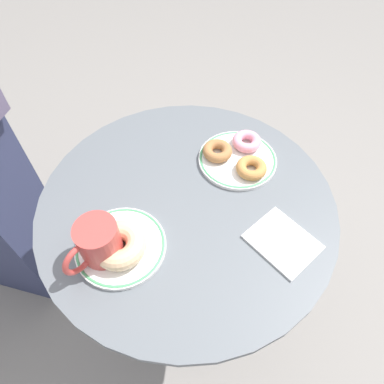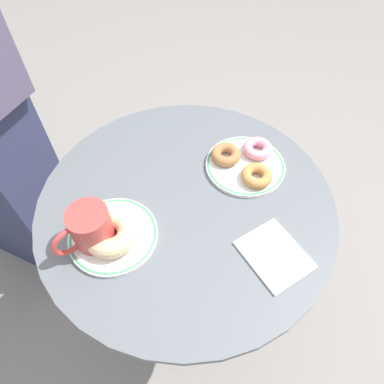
{
  "view_description": "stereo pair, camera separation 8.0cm",
  "coord_description": "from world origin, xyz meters",
  "px_view_note": "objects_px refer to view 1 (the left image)",
  "views": [
    {
      "loc": [
        -0.38,
        -0.28,
        1.4
      ],
      "look_at": [
        0.02,
        -0.0,
        0.77
      ],
      "focal_mm": 32.23,
      "sensor_mm": 36.0,
      "label": 1
    },
    {
      "loc": [
        -0.32,
        -0.35,
        1.4
      ],
      "look_at": [
        0.02,
        -0.0,
        0.77
      ],
      "focal_mm": 32.23,
      "sensor_mm": 36.0,
      "label": 2
    }
  ],
  "objects_px": {
    "coffee_mug": "(98,243)",
    "plate_right": "(237,159)",
    "cafe_table": "(188,250)",
    "plate_left": "(121,246)",
    "donut_old_fashioned": "(251,168)",
    "donut_pink_frosted": "(247,141)",
    "donut_glazed": "(119,245)",
    "paper_napkin": "(283,242)",
    "donut_cinnamon": "(217,151)"
  },
  "relations": [
    {
      "from": "coffee_mug",
      "to": "plate_right",
      "type": "bearing_deg",
      "value": -12.94
    },
    {
      "from": "cafe_table",
      "to": "plate_left",
      "type": "height_order",
      "value": "plate_left"
    },
    {
      "from": "plate_right",
      "to": "donut_old_fashioned",
      "type": "height_order",
      "value": "donut_old_fashioned"
    },
    {
      "from": "plate_left",
      "to": "donut_pink_frosted",
      "type": "relative_size",
      "value": 2.56
    },
    {
      "from": "plate_right",
      "to": "donut_old_fashioned",
      "type": "bearing_deg",
      "value": -111.92
    },
    {
      "from": "cafe_table",
      "to": "donut_old_fashioned",
      "type": "relative_size",
      "value": 9.83
    },
    {
      "from": "donut_pink_frosted",
      "to": "donut_glazed",
      "type": "bearing_deg",
      "value": 172.31
    },
    {
      "from": "plate_left",
      "to": "coffee_mug",
      "type": "height_order",
      "value": "coffee_mug"
    },
    {
      "from": "paper_napkin",
      "to": "donut_cinnamon",
      "type": "bearing_deg",
      "value": 63.32
    },
    {
      "from": "plate_left",
      "to": "paper_napkin",
      "type": "relative_size",
      "value": 1.39
    },
    {
      "from": "plate_right",
      "to": "donut_pink_frosted",
      "type": "distance_m",
      "value": 0.06
    },
    {
      "from": "paper_napkin",
      "to": "coffee_mug",
      "type": "height_order",
      "value": "coffee_mug"
    },
    {
      "from": "paper_napkin",
      "to": "plate_left",
      "type": "bearing_deg",
      "value": 127.7
    },
    {
      "from": "plate_right",
      "to": "donut_cinnamon",
      "type": "bearing_deg",
      "value": 112.56
    },
    {
      "from": "cafe_table",
      "to": "plate_right",
      "type": "relative_size",
      "value": 3.72
    },
    {
      "from": "donut_cinnamon",
      "to": "donut_old_fashioned",
      "type": "bearing_deg",
      "value": -89.68
    },
    {
      "from": "donut_old_fashioned",
      "to": "paper_napkin",
      "type": "height_order",
      "value": "donut_old_fashioned"
    },
    {
      "from": "donut_pink_frosted",
      "to": "donut_cinnamon",
      "type": "bearing_deg",
      "value": 149.46
    },
    {
      "from": "plate_right",
      "to": "paper_napkin",
      "type": "xyz_separation_m",
      "value": [
        -0.15,
        -0.2,
        -0.0
      ]
    },
    {
      "from": "cafe_table",
      "to": "plate_left",
      "type": "distance_m",
      "value": 0.31
    },
    {
      "from": "donut_glazed",
      "to": "donut_pink_frosted",
      "type": "xyz_separation_m",
      "value": [
        0.42,
        -0.06,
        -0.01
      ]
    },
    {
      "from": "plate_right",
      "to": "donut_old_fashioned",
      "type": "xyz_separation_m",
      "value": [
        -0.02,
        -0.05,
        0.02
      ]
    },
    {
      "from": "donut_cinnamon",
      "to": "plate_right",
      "type": "bearing_deg",
      "value": -67.44
    },
    {
      "from": "donut_old_fashioned",
      "to": "plate_left",
      "type": "bearing_deg",
      "value": 160.32
    },
    {
      "from": "plate_left",
      "to": "donut_glazed",
      "type": "height_order",
      "value": "donut_glazed"
    },
    {
      "from": "paper_napkin",
      "to": "cafe_table",
      "type": "bearing_deg",
      "value": 97.99
    },
    {
      "from": "plate_right",
      "to": "coffee_mug",
      "type": "xyz_separation_m",
      "value": [
        -0.39,
        0.09,
        0.04
      ]
    },
    {
      "from": "donut_glazed",
      "to": "coffee_mug",
      "type": "relative_size",
      "value": 0.86
    },
    {
      "from": "donut_glazed",
      "to": "donut_cinnamon",
      "type": "xyz_separation_m",
      "value": [
        0.35,
        -0.01,
        -0.01
      ]
    },
    {
      "from": "cafe_table",
      "to": "donut_cinnamon",
      "type": "relative_size",
      "value": 9.83
    },
    {
      "from": "plate_left",
      "to": "donut_pink_frosted",
      "type": "xyz_separation_m",
      "value": [
        0.41,
        -0.07,
        0.02
      ]
    },
    {
      "from": "donut_cinnamon",
      "to": "coffee_mug",
      "type": "relative_size",
      "value": 0.57
    },
    {
      "from": "plate_left",
      "to": "plate_right",
      "type": "distance_m",
      "value": 0.37
    },
    {
      "from": "cafe_table",
      "to": "plate_left",
      "type": "bearing_deg",
      "value": 166.85
    },
    {
      "from": "donut_cinnamon",
      "to": "donut_old_fashioned",
      "type": "relative_size",
      "value": 1.0
    },
    {
      "from": "donut_cinnamon",
      "to": "cafe_table",
      "type": "bearing_deg",
      "value": -173.14
    },
    {
      "from": "plate_right",
      "to": "donut_pink_frosted",
      "type": "relative_size",
      "value": 2.65
    },
    {
      "from": "donut_cinnamon",
      "to": "donut_pink_frosted",
      "type": "bearing_deg",
      "value": -30.54
    },
    {
      "from": "donut_pink_frosted",
      "to": "plate_left",
      "type": "bearing_deg",
      "value": 170.89
    },
    {
      "from": "cafe_table",
      "to": "donut_pink_frosted",
      "type": "relative_size",
      "value": 9.83
    },
    {
      "from": "donut_glazed",
      "to": "plate_left",
      "type": "bearing_deg",
      "value": 49.83
    },
    {
      "from": "plate_right",
      "to": "coffee_mug",
      "type": "height_order",
      "value": "coffee_mug"
    },
    {
      "from": "plate_right",
      "to": "plate_left",
      "type": "bearing_deg",
      "value": 168.67
    },
    {
      "from": "plate_right",
      "to": "donut_pink_frosted",
      "type": "xyz_separation_m",
      "value": [
        0.05,
        0.01,
        0.02
      ]
    },
    {
      "from": "plate_right",
      "to": "donut_cinnamon",
      "type": "xyz_separation_m",
      "value": [
        -0.02,
        0.05,
        0.02
      ]
    },
    {
      "from": "plate_left",
      "to": "paper_napkin",
      "type": "xyz_separation_m",
      "value": [
        0.21,
        -0.27,
        -0.0
      ]
    },
    {
      "from": "donut_glazed",
      "to": "donut_cinnamon",
      "type": "bearing_deg",
      "value": -2.22
    },
    {
      "from": "donut_old_fashioned",
      "to": "coffee_mug",
      "type": "xyz_separation_m",
      "value": [
        -0.37,
        0.14,
        0.03
      ]
    },
    {
      "from": "paper_napkin",
      "to": "plate_right",
      "type": "bearing_deg",
      "value": 54.05
    },
    {
      "from": "donut_glazed",
      "to": "donut_cinnamon",
      "type": "distance_m",
      "value": 0.35
    }
  ]
}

